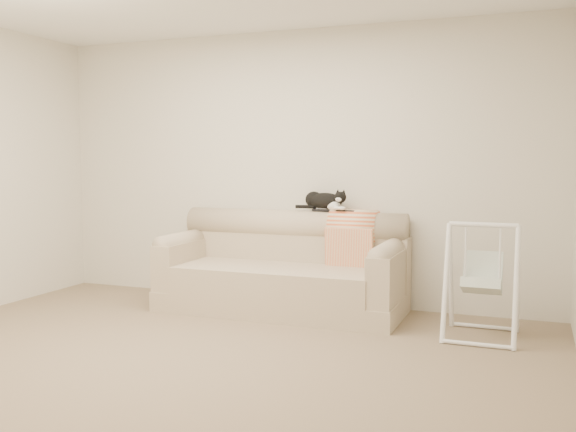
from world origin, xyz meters
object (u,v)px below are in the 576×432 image
(remote_a, at_px, (322,210))
(remote_b, at_px, (345,211))
(tuxedo_cat, at_px, (325,201))
(baby_swing, at_px, (482,280))
(sofa, at_px, (284,272))

(remote_a, relative_size, remote_b, 1.08)
(tuxedo_cat, distance_m, baby_swing, 1.66)
(sofa, height_order, tuxedo_cat, tuxedo_cat)
(baby_swing, bearing_deg, sofa, 169.58)
(sofa, distance_m, tuxedo_cat, 0.76)
(tuxedo_cat, bearing_deg, remote_b, -12.05)
(baby_swing, bearing_deg, remote_b, 156.77)
(remote_a, xyz_separation_m, tuxedo_cat, (0.02, 0.02, 0.09))
(remote_b, relative_size, baby_swing, 0.19)
(sofa, relative_size, baby_swing, 2.43)
(remote_a, bearing_deg, baby_swing, -20.76)
(remote_b, distance_m, baby_swing, 1.43)
(remote_b, xyz_separation_m, baby_swing, (1.25, -0.53, -0.46))
(tuxedo_cat, bearing_deg, remote_a, -140.53)
(tuxedo_cat, bearing_deg, baby_swing, -21.69)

